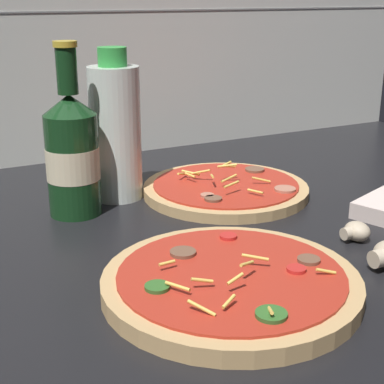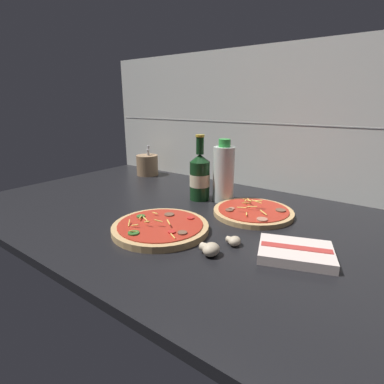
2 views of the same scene
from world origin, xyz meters
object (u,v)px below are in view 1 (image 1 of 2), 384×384
at_px(mushroom_left, 356,231).
at_px(oil_bottle, 115,131).
at_px(pizza_near, 231,283).
at_px(pizza_far, 226,189).
at_px(beer_bottle, 72,153).

bearing_deg(mushroom_left, oil_bottle, 125.21).
xyz_separation_m(pizza_near, oil_bottle, (0.00, 0.35, 0.10)).
bearing_deg(pizza_far, oil_bottle, 156.62).
bearing_deg(mushroom_left, pizza_near, -168.12).
relative_size(pizza_near, oil_bottle, 1.21).
distance_m(beer_bottle, oil_bottle, 0.09).
relative_size(beer_bottle, oil_bottle, 1.06).
bearing_deg(beer_bottle, pizza_near, -75.66).
distance_m(pizza_near, pizza_far, 0.32).
xyz_separation_m(pizza_near, mushroom_left, (0.22, 0.05, 0.00)).
relative_size(pizza_far, beer_bottle, 1.07).
bearing_deg(mushroom_left, pizza_far, 103.68).
xyz_separation_m(pizza_far, mushroom_left, (0.06, -0.24, 0.00)).
xyz_separation_m(pizza_near, pizza_far, (0.16, 0.28, -0.00)).
height_order(pizza_near, beer_bottle, beer_bottle).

